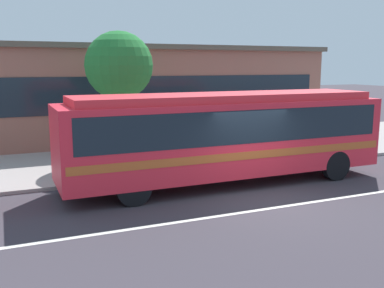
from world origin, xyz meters
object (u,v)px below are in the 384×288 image
at_px(pedestrian_walking_along_curb, 236,136).
at_px(street_tree_near_stop, 119,66).
at_px(pedestrian_waiting_near_sign, 221,133).
at_px(transit_bus, 226,132).
at_px(bus_stop_sign, 295,118).

relative_size(pedestrian_walking_along_curb, street_tree_near_stop, 0.35).
bearing_deg(pedestrian_walking_along_curb, pedestrian_waiting_near_sign, 91.15).
bearing_deg(transit_bus, pedestrian_waiting_near_sign, 65.27).
height_order(transit_bus, street_tree_near_stop, street_tree_near_stop).
relative_size(transit_bus, street_tree_near_stop, 2.13).
distance_m(transit_bus, pedestrian_walking_along_curb, 2.87).
bearing_deg(bus_stop_sign, street_tree_near_stop, 159.41).
distance_m(transit_bus, pedestrian_waiting_near_sign, 3.92).
bearing_deg(street_tree_near_stop, transit_bus, -61.67).
height_order(transit_bus, bus_stop_sign, transit_bus).
distance_m(transit_bus, bus_stop_sign, 4.57).
distance_m(bus_stop_sign, street_tree_near_stop, 7.24).
relative_size(transit_bus, pedestrian_waiting_near_sign, 6.39).
relative_size(transit_bus, pedestrian_walking_along_curb, 6.15).
distance_m(pedestrian_waiting_near_sign, pedestrian_walking_along_curb, 1.24).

